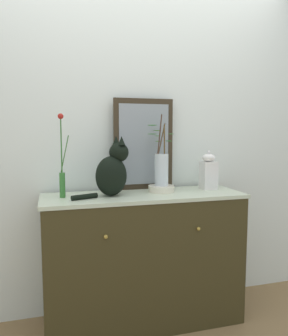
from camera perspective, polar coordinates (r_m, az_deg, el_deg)
The scene contains 9 objects.
ground_plane at distance 2.60m, azimuth -0.00°, elevation -24.98°, with size 6.00×6.00×0.00m, color olive.
wall_back at distance 2.52m, azimuth -1.87°, elevation 5.14°, with size 4.40×0.08×2.60m, color white.
sideboard at distance 2.39m, azimuth 0.00°, elevation -15.46°, with size 1.38×0.47×0.92m.
mirror_leaning at distance 2.44m, azimuth -0.07°, elevation 4.13°, with size 0.45×0.03×0.67m.
cat_sitting at distance 2.19m, azimuth -5.48°, elevation -0.56°, with size 0.40×0.23×0.40m.
vase_slim_green at distance 2.18m, azimuth -14.01°, elevation -0.47°, with size 0.07×0.04×0.54m.
bowl_porcelain at distance 2.35m, azimuth 3.02°, elevation -3.59°, with size 0.19×0.19×0.05m, color #EFE5CA.
vase_glass_clear at distance 2.33m, azimuth 3.03°, elevation 0.13°, with size 0.19×0.18×0.50m.
jar_lidded_porcelain at distance 2.49m, azimuth 11.10°, elevation -0.68°, with size 0.11×0.11×0.29m.
Camera 1 is at (-0.60, -2.14, 1.35)m, focal length 35.17 mm.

